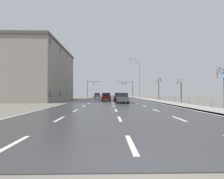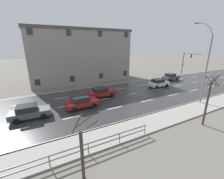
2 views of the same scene
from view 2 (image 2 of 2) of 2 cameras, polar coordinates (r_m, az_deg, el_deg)
name	(u,v)px [view 2 (image 2 of 2)]	position (r m, az deg, el deg)	size (l,w,h in m)	color
ground_plane	(168,88)	(29.84, 21.03, 0.66)	(160.00, 160.00, 0.12)	#666056
road_asphalt_strip	(205,80)	(39.50, 32.69, 3.00)	(14.00, 120.00, 0.03)	#303033
street_lamp_midground	(205,66)	(22.86, 32.71, 7.82)	(2.68, 0.24, 10.64)	slate
traffic_signal_left	(186,60)	(44.35, 26.99, 10.16)	(4.86, 0.36, 5.80)	#38383A
car_far_right	(102,92)	(22.57, -4.12, -1.04)	(1.87, 4.11, 1.57)	maroon
car_mid_centre	(82,102)	(19.14, -11.69, -4.78)	(1.94, 4.15, 1.57)	maroon
car_far_left	(29,112)	(18.52, -29.56, -7.55)	(1.97, 4.17, 1.57)	#474C51
car_distant	(159,83)	(29.37, 17.74, 2.49)	(1.94, 4.15, 1.57)	silver
car_near_right	(171,77)	(35.91, 21.96, 4.63)	(1.94, 4.15, 1.57)	#474C51
brick_building	(79,55)	(34.98, -12.79, 12.93)	(10.68, 21.27, 10.97)	gray
bare_tree_mid	(83,152)	(9.35, -11.43, -22.68)	(1.45, 1.31, 4.17)	#423328
bare_tree_far	(208,101)	(16.94, 33.30, -3.83)	(1.22, 1.27, 5.29)	#423328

